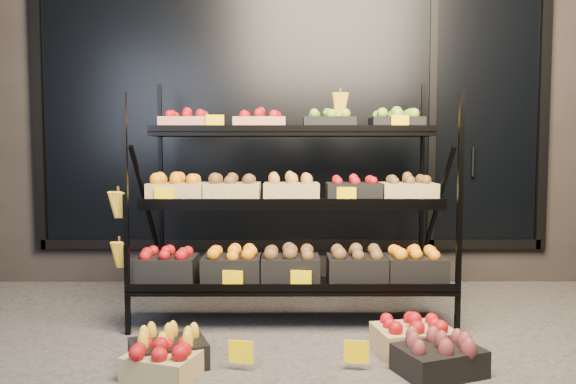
{
  "coord_description": "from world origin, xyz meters",
  "views": [
    {
      "loc": [
        -0.04,
        -3.24,
        1.14
      ],
      "look_at": [
        -0.03,
        0.55,
        0.86
      ],
      "focal_mm": 35.0,
      "sensor_mm": 36.0,
      "label": 1
    }
  ],
  "objects_px": {
    "floor_crate_midleft": "(168,349)",
    "floor_crate_left": "(162,360)",
    "display_rack": "(291,203)",
    "floor_crate_midright": "(413,335)"
  },
  "relations": [
    {
      "from": "floor_crate_midleft",
      "to": "floor_crate_left",
      "type": "bearing_deg",
      "value": -111.6
    },
    {
      "from": "floor_crate_midleft",
      "to": "display_rack",
      "type": "bearing_deg",
      "value": 34.07
    },
    {
      "from": "display_rack",
      "to": "floor_crate_left",
      "type": "distance_m",
      "value": 1.44
    },
    {
      "from": "floor_crate_midright",
      "to": "display_rack",
      "type": "bearing_deg",
      "value": 122.64
    },
    {
      "from": "floor_crate_left",
      "to": "floor_crate_midright",
      "type": "height_order",
      "value": "floor_crate_midright"
    },
    {
      "from": "floor_crate_left",
      "to": "floor_crate_midright",
      "type": "relative_size",
      "value": 0.87
    },
    {
      "from": "display_rack",
      "to": "floor_crate_midleft",
      "type": "xyz_separation_m",
      "value": [
        -0.66,
        -0.93,
        -0.69
      ]
    },
    {
      "from": "display_rack",
      "to": "floor_crate_left",
      "type": "relative_size",
      "value": 5.33
    },
    {
      "from": "display_rack",
      "to": "floor_crate_left",
      "type": "height_order",
      "value": "display_rack"
    },
    {
      "from": "floor_crate_left",
      "to": "floor_crate_midright",
      "type": "distance_m",
      "value": 1.39
    }
  ]
}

